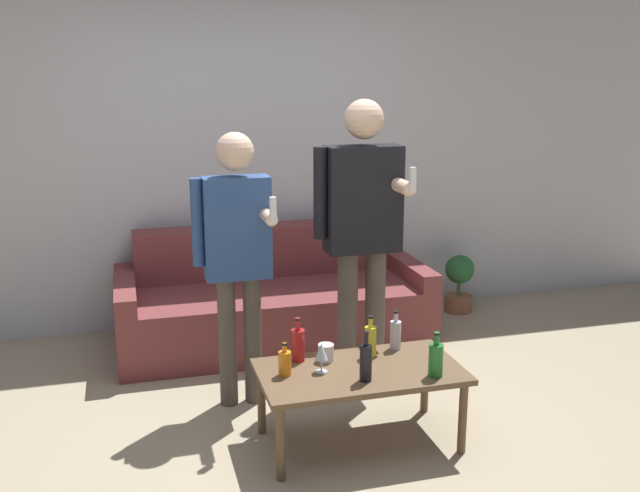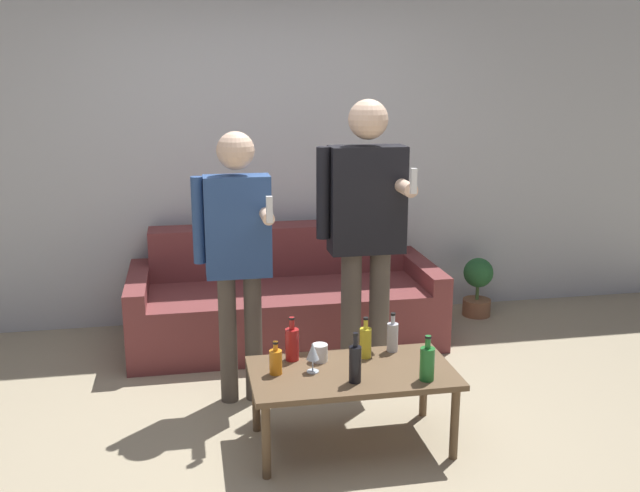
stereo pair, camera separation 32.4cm
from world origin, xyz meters
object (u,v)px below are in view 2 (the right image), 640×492
object	(u,v)px
coffee_table	(352,378)
person_standing_left	(237,245)
bottle_orange	(276,361)
person_standing_right	(366,222)
couch	(284,300)

from	to	relation	value
coffee_table	person_standing_left	world-z (taller)	person_standing_left
bottle_orange	person_standing_right	xyz separation A→B (m)	(0.64, 0.70, 0.55)
person_standing_left	person_standing_right	bearing A→B (deg)	7.31
person_standing_right	person_standing_left	bearing A→B (deg)	-172.69
couch	person_standing_left	world-z (taller)	person_standing_left
coffee_table	bottle_orange	size ratio (longest dim) A/B	6.03
coffee_table	bottle_orange	bearing A→B (deg)	175.60
couch	bottle_orange	size ratio (longest dim) A/B	12.53
coffee_table	couch	bearing A→B (deg)	94.74
coffee_table	person_standing_left	distance (m)	1.01
coffee_table	person_standing_right	world-z (taller)	person_standing_right
couch	person_standing_right	xyz separation A→B (m)	(0.38, -0.87, 0.75)
couch	bottle_orange	bearing A→B (deg)	-99.34
couch	coffee_table	size ratio (longest dim) A/B	2.08
coffee_table	person_standing_right	bearing A→B (deg)	71.12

